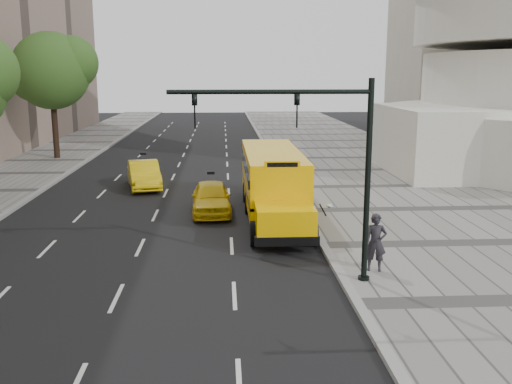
{
  "coord_description": "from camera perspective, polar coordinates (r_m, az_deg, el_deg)",
  "views": [
    {
      "loc": [
        2.22,
        -26.11,
        6.56
      ],
      "look_at": [
        3.5,
        -4.0,
        1.9
      ],
      "focal_mm": 40.0,
      "sensor_mm": 36.0,
      "label": 1
    }
  ],
  "objects": [
    {
      "name": "tree_c",
      "position": [
        45.84,
        -19.69,
        11.41
      ],
      "size": [
        6.45,
        5.73,
        9.55
      ],
      "color": "black",
      "rests_on": "ground"
    },
    {
      "name": "school_bus",
      "position": [
        26.42,
        1.69,
        1.42
      ],
      "size": [
        2.96,
        11.56,
        3.19
      ],
      "color": "#FEBC00",
      "rests_on": "ground"
    },
    {
      "name": "curb_museum",
      "position": [
        27.16,
        4.78,
        -1.97
      ],
      "size": [
        0.3,
        140.0,
        0.15
      ],
      "primitive_type": "cube",
      "color": "gray",
      "rests_on": "ground"
    },
    {
      "name": "taxi_near",
      "position": [
        27.0,
        -4.5,
        -0.57
      ],
      "size": [
        1.95,
        4.5,
        1.51
      ],
      "primitive_type": "imported",
      "rotation": [
        0.0,
        0.0,
        0.04
      ],
      "color": "yellow",
      "rests_on": "ground"
    },
    {
      "name": "ground",
      "position": [
        27.01,
        -7.94,
        -2.29
      ],
      "size": [
        140.0,
        140.0,
        0.0
      ],
      "primitive_type": "plane",
      "color": "black",
      "rests_on": "ground"
    },
    {
      "name": "pedestrian",
      "position": [
        19.1,
        11.89,
        -4.96
      ],
      "size": [
        0.78,
        0.6,
        1.92
      ],
      "primitive_type": "imported",
      "rotation": [
        0.0,
        0.0,
        -0.22
      ],
      "color": "#252329",
      "rests_on": "sidewalk_museum"
    },
    {
      "name": "sidewalk_museum",
      "position": [
        28.62,
        16.77,
        -1.73
      ],
      "size": [
        12.0,
        140.0,
        0.15
      ],
      "primitive_type": "cube",
      "color": "gray",
      "rests_on": "ground"
    },
    {
      "name": "taxi_far",
      "position": [
        33.49,
        -11.13,
        1.71
      ],
      "size": [
        2.59,
        4.95,
        1.55
      ],
      "primitive_type": "imported",
      "rotation": [
        0.0,
        0.0,
        0.21
      ],
      "color": "yellow",
      "rests_on": "ground"
    },
    {
      "name": "traffic_signal",
      "position": [
        17.25,
        6.66,
        3.58
      ],
      "size": [
        6.18,
        0.36,
        6.4
      ],
      "color": "black",
      "rests_on": "ground"
    },
    {
      "name": "curb_far",
      "position": [
        28.77,
        -24.04,
        -2.19
      ],
      "size": [
        0.3,
        140.0,
        0.15
      ],
      "primitive_type": "cube",
      "color": "gray",
      "rests_on": "ground"
    }
  ]
}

